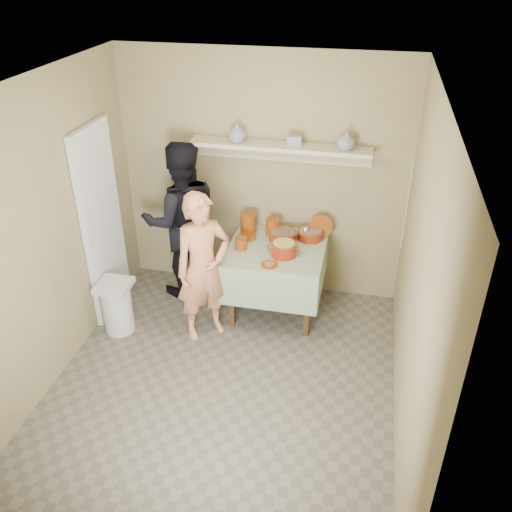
% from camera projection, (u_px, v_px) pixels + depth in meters
% --- Properties ---
extents(ground, '(3.50, 3.50, 0.00)m').
position_uv_depth(ground, '(222.00, 388.00, 4.83)').
color(ground, '#615B4C').
rests_on(ground, ground).
extents(tile_panel, '(0.06, 0.70, 2.00)m').
position_uv_depth(tile_panel, '(102.00, 224.00, 5.38)').
color(tile_panel, silver).
rests_on(tile_panel, ground).
extents(plate_stack_a, '(0.17, 0.17, 0.22)m').
position_uv_depth(plate_stack_a, '(248.00, 223.00, 5.69)').
color(plate_stack_a, '#6D2B06').
rests_on(plate_stack_a, serving_table).
extents(plate_stack_b, '(0.15, 0.15, 0.18)m').
position_uv_depth(plate_stack_b, '(273.00, 227.00, 5.66)').
color(plate_stack_b, '#6D2B06').
rests_on(plate_stack_b, serving_table).
extents(bowl_stack, '(0.12, 0.12, 0.12)m').
position_uv_depth(bowl_stack, '(241.00, 243.00, 5.41)').
color(bowl_stack, '#6D2B06').
rests_on(bowl_stack, serving_table).
extents(empty_bowl, '(0.17, 0.17, 0.05)m').
position_uv_depth(empty_bowl, '(248.00, 236.00, 5.62)').
color(empty_bowl, '#6D2B06').
rests_on(empty_bowl, serving_table).
extents(propped_lid, '(0.25, 0.07, 0.25)m').
position_uv_depth(propped_lid, '(321.00, 226.00, 5.61)').
color(propped_lid, '#6D2B06').
rests_on(propped_lid, serving_table).
extents(vase_right, '(0.18, 0.18, 0.18)m').
position_uv_depth(vase_right, '(346.00, 140.00, 5.11)').
color(vase_right, navy).
rests_on(vase_right, wall_shelf).
extents(vase_left, '(0.25, 0.25, 0.19)m').
position_uv_depth(vase_left, '(237.00, 133.00, 5.30)').
color(vase_left, navy).
rests_on(vase_left, wall_shelf).
extents(ceramic_box, '(0.15, 0.11, 0.10)m').
position_uv_depth(ceramic_box, '(294.00, 141.00, 5.24)').
color(ceramic_box, navy).
rests_on(ceramic_box, wall_shelf).
extents(person_cook, '(0.66, 0.63, 1.52)m').
position_uv_depth(person_cook, '(203.00, 268.00, 5.14)').
color(person_cook, tan).
rests_on(person_cook, ground).
extents(person_helper, '(1.05, 0.96, 1.75)m').
position_uv_depth(person_helper, '(182.00, 221.00, 5.74)').
color(person_helper, black).
rests_on(person_helper, ground).
extents(room_shell, '(3.04, 3.54, 2.62)m').
position_uv_depth(room_shell, '(215.00, 227.00, 4.01)').
color(room_shell, '#908458').
rests_on(room_shell, ground).
extents(serving_table, '(0.97, 0.97, 0.76)m').
position_uv_depth(serving_table, '(276.00, 257.00, 5.53)').
color(serving_table, '#4C2D16').
rests_on(serving_table, ground).
extents(cazuela_meat_a, '(0.30, 0.30, 0.10)m').
position_uv_depth(cazuela_meat_a, '(282.00, 235.00, 5.58)').
color(cazuela_meat_a, maroon).
rests_on(cazuela_meat_a, serving_table).
extents(cazuela_meat_b, '(0.28, 0.28, 0.10)m').
position_uv_depth(cazuela_meat_b, '(310.00, 234.00, 5.60)').
color(cazuela_meat_b, maroon).
rests_on(cazuela_meat_b, serving_table).
extents(ladle, '(0.08, 0.26, 0.19)m').
position_uv_depth(ladle, '(306.00, 230.00, 5.56)').
color(ladle, silver).
rests_on(ladle, cazuela_meat_b).
extents(cazuela_rice, '(0.33, 0.25, 0.14)m').
position_uv_depth(cazuela_rice, '(284.00, 248.00, 5.29)').
color(cazuela_rice, maroon).
rests_on(cazuela_rice, serving_table).
extents(front_plate, '(0.16, 0.16, 0.03)m').
position_uv_depth(front_plate, '(269.00, 265.00, 5.16)').
color(front_plate, '#6D2B06').
rests_on(front_plate, serving_table).
extents(wall_shelf, '(1.80, 0.25, 0.21)m').
position_uv_depth(wall_shelf, '(280.00, 148.00, 5.33)').
color(wall_shelf, '#C1B88F').
rests_on(wall_shelf, room_shell).
extents(trash_bin, '(0.32, 0.32, 0.56)m').
position_uv_depth(trash_bin, '(117.00, 306.00, 5.41)').
color(trash_bin, silver).
rests_on(trash_bin, ground).
extents(electrical_cord, '(0.01, 0.05, 0.90)m').
position_uv_depth(electrical_cord, '(407.00, 206.00, 5.17)').
color(electrical_cord, silver).
rests_on(electrical_cord, wall_shelf).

